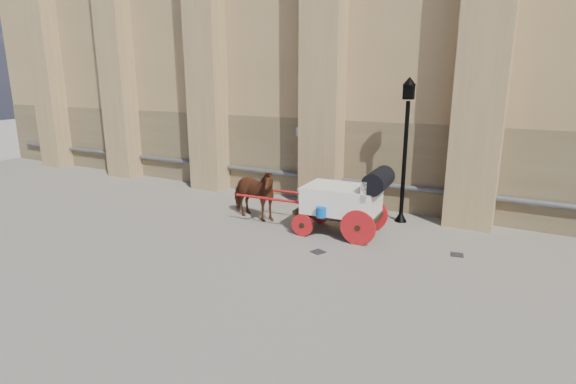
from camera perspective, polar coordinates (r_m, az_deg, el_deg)
The scene contains 6 objects.
ground at distance 12.78m, azimuth 1.34°, elevation -5.97°, with size 90.00×90.00×0.00m, color slate.
horse at distance 14.36m, azimuth -4.52°, elevation -0.19°, with size 0.91×2.00×1.69m, color brown.
carriage at distance 12.92m, azimuth 7.46°, elevation -0.83°, with size 4.64×1.71×2.00m.
street_lamp at distance 14.19m, azimuth 14.67°, elevation 5.57°, with size 0.42×0.42×4.46m.
drain_grate_near at distance 11.87m, azimuth 3.83°, elevation -7.59°, with size 0.32×0.32×0.01m, color black.
drain_grate_far at distance 12.45m, azimuth 20.66°, elevation -7.46°, with size 0.32×0.32×0.01m, color black.
Camera 1 is at (5.59, -10.60, 4.43)m, focal length 28.00 mm.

